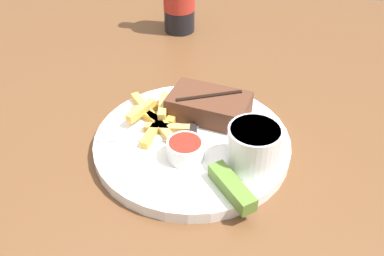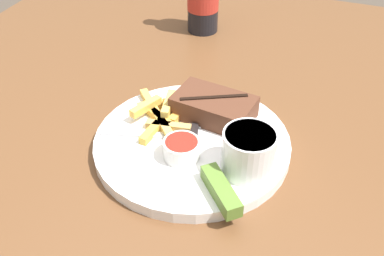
{
  "view_description": "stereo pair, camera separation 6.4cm",
  "coord_description": "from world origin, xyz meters",
  "views": [
    {
      "loc": [
        0.12,
        -0.49,
        1.17
      ],
      "look_at": [
        0.0,
        0.0,
        0.77
      ],
      "focal_mm": 42.0,
      "sensor_mm": 36.0,
      "label": 1
    },
    {
      "loc": [
        0.18,
        -0.47,
        1.17
      ],
      "look_at": [
        0.0,
        0.0,
        0.77
      ],
      "focal_mm": 42.0,
      "sensor_mm": 36.0,
      "label": 2
    }
  ],
  "objects": [
    {
      "name": "steak_portion",
      "position": [
        0.01,
        0.06,
        0.77
      ],
      "size": [
        0.13,
        0.09,
        0.04
      ],
      "color": "#512D1E",
      "rests_on": "dinner_plate"
    },
    {
      "name": "dinner_plate",
      "position": [
        0.0,
        0.0,
        0.74
      ],
      "size": [
        0.29,
        0.29,
        0.02
      ],
      "color": "white",
      "rests_on": "dining_table"
    },
    {
      "name": "pickle_spear",
      "position": [
        0.07,
        -0.09,
        0.76
      ],
      "size": [
        0.07,
        0.08,
        0.02
      ],
      "color": "#567A2D",
      "rests_on": "dinner_plate"
    },
    {
      "name": "fork_utensil",
      "position": [
        -0.07,
        -0.02,
        0.75
      ],
      "size": [
        0.13,
        0.05,
        0.0
      ],
      "rotation": [
        0.0,
        0.0,
        6.54
      ],
      "color": "#B7B7BC",
      "rests_on": "dinner_plate"
    },
    {
      "name": "knife_utensil",
      "position": [
        -0.01,
        0.03,
        0.75
      ],
      "size": [
        0.06,
        0.16,
        0.01
      ],
      "rotation": [
        0.0,
        0.0,
        1.86
      ],
      "color": "#B7B7BC",
      "rests_on": "dinner_plate"
    },
    {
      "name": "coleslaw_cup",
      "position": [
        0.09,
        -0.03,
        0.78
      ],
      "size": [
        0.07,
        0.07,
        0.06
      ],
      "color": "white",
      "rests_on": "dinner_plate"
    },
    {
      "name": "dipping_sauce_cup",
      "position": [
        -0.0,
        -0.04,
        0.76
      ],
      "size": [
        0.05,
        0.05,
        0.03
      ],
      "color": "silver",
      "rests_on": "dinner_plate"
    },
    {
      "name": "dining_table",
      "position": [
        0.0,
        0.0,
        0.66
      ],
      "size": [
        1.16,
        1.27,
        0.73
      ],
      "color": "brown",
      "rests_on": "ground_plane"
    },
    {
      "name": "fries_pile",
      "position": [
        -0.06,
        0.03,
        0.76
      ],
      "size": [
        0.11,
        0.13,
        0.02
      ],
      "color": "gold",
      "rests_on": "dinner_plate"
    }
  ]
}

